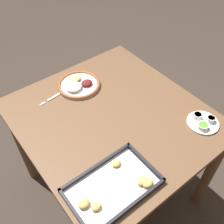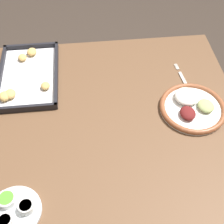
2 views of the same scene
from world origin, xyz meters
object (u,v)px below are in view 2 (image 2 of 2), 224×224
at_px(dinner_plate, 192,107).
at_px(fork, 184,81).
at_px(baking_tray, 27,76).
at_px(saucer_plate, 14,210).

relative_size(dinner_plate, fork, 1.32).
relative_size(fork, baking_tray, 0.50).
distance_m(dinner_plate, saucer_plate, 0.72).
distance_m(fork, baking_tray, 0.65).
bearing_deg(saucer_plate, dinner_plate, -61.95).
relative_size(saucer_plate, baking_tray, 0.43).
relative_size(fork, saucer_plate, 1.17).
bearing_deg(dinner_plate, saucer_plate, 118.05).
relative_size(dinner_plate, baking_tray, 0.66).
bearing_deg(fork, dinner_plate, 170.48).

